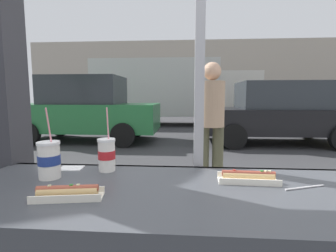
{
  "coord_description": "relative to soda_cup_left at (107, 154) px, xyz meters",
  "views": [
    {
      "loc": [
        -0.06,
        -1.29,
        1.33
      ],
      "look_at": [
        -0.33,
        2.2,
        0.91
      ],
      "focal_mm": 26.97,
      "sensor_mm": 36.0,
      "label": 1
    }
  ],
  "objects": [
    {
      "name": "loose_straw",
      "position": [
        0.89,
        -0.18,
        -0.08
      ],
      "size": [
        0.18,
        0.07,
        0.01
      ],
      "primitive_type": "cylinder",
      "rotation": [
        0.0,
        1.57,
        0.35
      ],
      "color": "white",
      "rests_on": "window_counter"
    },
    {
      "name": "hotdog_tray_near",
      "position": [
        -0.04,
        -0.35,
        -0.06
      ],
      "size": [
        0.26,
        0.12,
        0.05
      ],
      "color": "silver",
      "rests_on": "window_counter"
    },
    {
      "name": "pedestrian",
      "position": [
        0.71,
        1.94,
        0.0
      ],
      "size": [
        0.32,
        0.32,
        1.63
      ],
      "color": "#434330",
      "rests_on": "sidewalk_strip"
    },
    {
      "name": "ground_plane",
      "position": [
        0.47,
        8.07,
        -1.04
      ],
      "size": [
        60.0,
        60.0,
        0.0
      ],
      "primitive_type": "plane",
      "color": "#38383A"
    },
    {
      "name": "soda_cup_right",
      "position": [
        -0.23,
        -0.13,
        0.0
      ],
      "size": [
        0.1,
        0.1,
        0.33
      ],
      "color": "silver",
      "rests_on": "window_counter"
    },
    {
      "name": "parked_car_black",
      "position": [
        2.89,
        5.97,
        -0.18
      ],
      "size": [
        4.18,
        1.99,
        1.71
      ],
      "color": "black",
      "rests_on": "ground"
    },
    {
      "name": "sidewalk_strip",
      "position": [
        0.47,
        1.67,
        -0.99
      ],
      "size": [
        16.0,
        2.8,
        0.11
      ],
      "primitive_type": "cube",
      "color": "#B2ADA3",
      "rests_on": "ground"
    },
    {
      "name": "parked_car_green",
      "position": [
        -2.54,
        5.97,
        -0.11
      ],
      "size": [
        4.14,
        1.93,
        1.89
      ],
      "color": "#236B38",
      "rests_on": "ground"
    },
    {
      "name": "building_facade_far",
      "position": [
        0.47,
        21.5,
        1.97
      ],
      "size": [
        28.0,
        1.2,
        6.03
      ],
      "primitive_type": "cube",
      "color": "#A89E8E",
      "rests_on": "ground"
    },
    {
      "name": "soda_cup_left",
      "position": [
        0.0,
        0.0,
        0.0
      ],
      "size": [
        0.09,
        0.09,
        0.32
      ],
      "color": "white",
      "rests_on": "window_counter"
    },
    {
      "name": "hotdog_tray_far",
      "position": [
        0.67,
        -0.12,
        -0.06
      ],
      "size": [
        0.26,
        0.11,
        0.05
      ],
      "color": "silver",
      "rests_on": "window_counter"
    },
    {
      "name": "napkin_wrapper",
      "position": [
        -0.2,
        0.02,
        -0.08
      ],
      "size": [
        0.13,
        0.1,
        0.0
      ],
      "primitive_type": "cube",
      "rotation": [
        0.0,
        0.0,
        0.08
      ],
      "color": "white",
      "rests_on": "window_counter"
    },
    {
      "name": "box_truck",
      "position": [
        -0.27,
        10.36,
        0.55
      ],
      "size": [
        7.24,
        2.44,
        2.88
      ],
      "color": "beige",
      "rests_on": "ground"
    }
  ]
}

